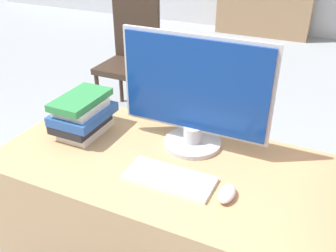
# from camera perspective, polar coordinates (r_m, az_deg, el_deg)

# --- Properties ---
(desk) EXTENTS (1.36, 0.68, 0.75)m
(desk) POSITION_cam_1_polar(r_m,az_deg,el_deg) (1.73, -0.25, -15.63)
(desk) COLOR tan
(desk) RESTS_ON ground_plane
(monitor) EXTENTS (0.62, 0.24, 0.48)m
(monitor) POSITION_cam_1_polar(r_m,az_deg,el_deg) (1.49, 4.03, 4.89)
(monitor) COLOR #B7B7BC
(monitor) RESTS_ON desk
(keyboard) EXTENTS (0.33, 0.15, 0.02)m
(keyboard) POSITION_cam_1_polar(r_m,az_deg,el_deg) (1.39, 0.20, -8.00)
(keyboard) COLOR white
(keyboard) RESTS_ON desk
(mouse) EXTENTS (0.06, 0.10, 0.04)m
(mouse) POSITION_cam_1_polar(r_m,az_deg,el_deg) (1.32, 8.94, -10.13)
(mouse) COLOR silver
(mouse) RESTS_ON desk
(book_stack) EXTENTS (0.20, 0.27, 0.18)m
(book_stack) POSITION_cam_1_polar(r_m,az_deg,el_deg) (1.68, -12.90, 1.65)
(book_stack) COLOR silver
(book_stack) RESTS_ON desk
(far_chair) EXTENTS (0.44, 0.44, 1.01)m
(far_chair) POSITION_cam_1_polar(r_m,az_deg,el_deg) (3.34, -5.65, 11.09)
(far_chair) COLOR #38281E
(far_chair) RESTS_ON ground_plane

